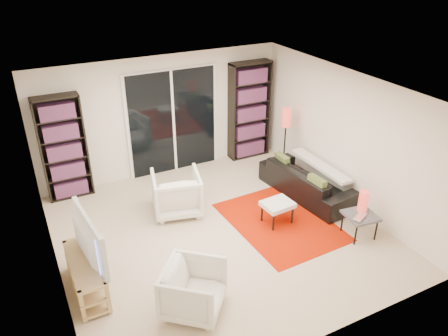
{
  "coord_description": "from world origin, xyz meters",
  "views": [
    {
      "loc": [
        -2.61,
        -5.31,
        4.29
      ],
      "look_at": [
        0.25,
        0.3,
        1.0
      ],
      "focal_mm": 35.0,
      "sensor_mm": 36.0,
      "label": 1
    }
  ],
  "objects": [
    {
      "name": "table_lamp",
      "position": [
        2.09,
        -1.02,
        0.58
      ],
      "size": [
        0.16,
        0.16,
        0.35
      ],
      "primitive_type": "cylinder",
      "color": "red",
      "rests_on": "side_table"
    },
    {
      "name": "wall_left",
      "position": [
        -2.5,
        0.0,
        1.2
      ],
      "size": [
        0.02,
        5.0,
        2.4
      ],
      "primitive_type": "cube",
      "color": "white",
      "rests_on": "ground"
    },
    {
      "name": "wall_right",
      "position": [
        2.5,
        0.0,
        1.2
      ],
      "size": [
        0.02,
        5.0,
        2.4
      ],
      "primitive_type": "cube",
      "color": "white",
      "rests_on": "ground"
    },
    {
      "name": "tv_stand",
      "position": [
        -2.2,
        -0.39,
        0.26
      ],
      "size": [
        0.38,
        1.19,
        0.5
      ],
      "color": "tan",
      "rests_on": "floor"
    },
    {
      "name": "ottoman",
      "position": [
        1.01,
        -0.2,
        0.34
      ],
      "size": [
        0.53,
        0.44,
        0.4
      ],
      "color": "silver",
      "rests_on": "floor"
    },
    {
      "name": "floor",
      "position": [
        0.0,
        0.0,
        0.0
      ],
      "size": [
        5.0,
        5.0,
        0.0
      ],
      "primitive_type": "plane",
      "color": "#C8B794",
      "rests_on": "ground"
    },
    {
      "name": "wall_front",
      "position": [
        0.0,
        -2.5,
        1.2
      ],
      "size": [
        5.0,
        0.02,
        2.4
      ],
      "primitive_type": "cube",
      "color": "white",
      "rests_on": "ground"
    },
    {
      "name": "floor_lamp",
      "position": [
        2.16,
        1.34,
        1.05
      ],
      "size": [
        0.21,
        0.21,
        1.38
      ],
      "color": "black",
      "rests_on": "floor"
    },
    {
      "name": "bookshelf_left",
      "position": [
        -1.95,
        2.33,
        0.98
      ],
      "size": [
        0.8,
        0.3,
        1.95
      ],
      "color": "black",
      "rests_on": "ground"
    },
    {
      "name": "armchair_front",
      "position": [
        -1.04,
        -1.38,
        0.34
      ],
      "size": [
        1.04,
        1.04,
        0.68
      ],
      "primitive_type": "imported",
      "rotation": [
        0.0,
        0.0,
        0.87
      ],
      "color": "silver",
      "rests_on": "floor"
    },
    {
      "name": "laptop",
      "position": [
        1.94,
        -1.2,
        0.41
      ],
      "size": [
        0.36,
        0.31,
        0.02
      ],
      "primitive_type": "imported",
      "rotation": [
        0.0,
        0.0,
        0.42
      ],
      "color": "silver",
      "rests_on": "side_table"
    },
    {
      "name": "sofa",
      "position": [
        2.01,
        0.33,
        0.29
      ],
      "size": [
        0.99,
        2.04,
        0.57
      ],
      "primitive_type": "imported",
      "rotation": [
        0.0,
        0.0,
        1.69
      ],
      "color": "black",
      "rests_on": "floor"
    },
    {
      "name": "wall_back",
      "position": [
        0.0,
        2.5,
        1.2
      ],
      "size": [
        5.0,
        0.02,
        2.4
      ],
      "primitive_type": "cube",
      "color": "white",
      "rests_on": "ground"
    },
    {
      "name": "tv",
      "position": [
        -2.18,
        -0.39,
        0.83
      ],
      "size": [
        0.27,
        1.17,
        0.67
      ],
      "primitive_type": "imported",
      "rotation": [
        0.0,
        0.0,
        1.67
      ],
      "color": "black",
      "rests_on": "tv_stand"
    },
    {
      "name": "bookshelf_right",
      "position": [
        1.9,
        2.33,
        1.05
      ],
      "size": [
        0.9,
        0.3,
        2.1
      ],
      "color": "black",
      "rests_on": "ground"
    },
    {
      "name": "armchair_back",
      "position": [
        -0.37,
        0.9,
        0.38
      ],
      "size": [
        0.98,
        1.0,
        0.76
      ],
      "primitive_type": "imported",
      "rotation": [
        0.0,
        0.0,
        2.9
      ],
      "color": "silver",
      "rests_on": "floor"
    },
    {
      "name": "sliding_door",
      "position": [
        0.2,
        2.46,
        1.05
      ],
      "size": [
        1.92,
        0.08,
        2.16
      ],
      "color": "white",
      "rests_on": "ground"
    },
    {
      "name": "side_table",
      "position": [
        1.99,
        -1.11,
        0.36
      ],
      "size": [
        0.54,
        0.54,
        0.4
      ],
      "color": "#4A4A4F",
      "rests_on": "floor"
    },
    {
      "name": "ceiling",
      "position": [
        0.0,
        0.0,
        2.4
      ],
      "size": [
        5.0,
        5.0,
        0.02
      ],
      "primitive_type": "cube",
      "color": "white",
      "rests_on": "wall_back"
    },
    {
      "name": "rug",
      "position": [
        1.07,
        -0.21,
        0.01
      ],
      "size": [
        1.62,
        2.15,
        0.01
      ],
      "primitive_type": "cube",
      "rotation": [
        0.0,
        0.0,
        0.04
      ],
      "color": "#AE1700",
      "rests_on": "floor"
    }
  ]
}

